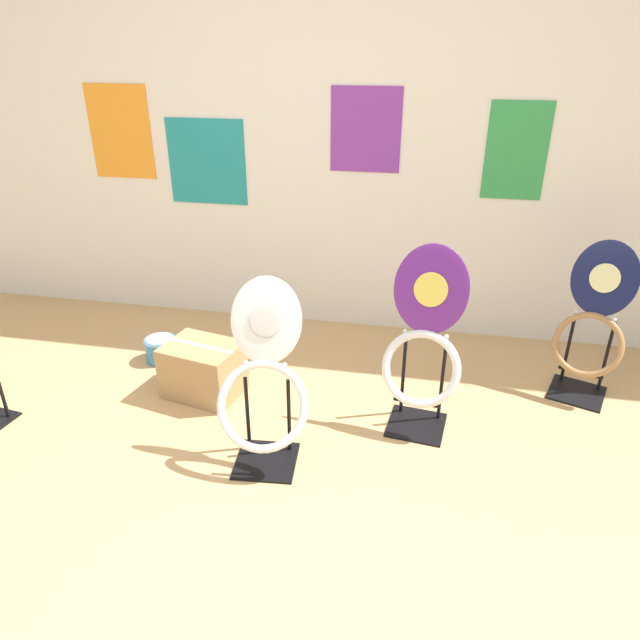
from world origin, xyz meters
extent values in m
plane|color=tan|center=(0.00, 0.00, 0.00)|extent=(14.00, 14.00, 0.00)
cube|color=silver|center=(0.00, 2.23, 1.30)|extent=(8.00, 0.06, 2.60)
cube|color=teal|center=(-0.74, 2.19, 1.06)|extent=(0.51, 0.01, 0.53)
cube|color=purple|center=(0.27, 2.19, 1.29)|extent=(0.42, 0.01, 0.49)
cube|color=#2D8E47|center=(1.14, 2.19, 1.19)|extent=(0.34, 0.01, 0.55)
cube|color=orange|center=(-1.31, 2.19, 1.23)|extent=(0.42, 0.01, 0.58)
cylinder|color=black|center=(-1.38, 0.77, 0.18)|extent=(0.02, 0.02, 0.34)
cube|color=black|center=(0.71, 1.10, 0.01)|extent=(0.31, 0.31, 0.01)
cylinder|color=black|center=(0.62, 1.20, 0.24)|extent=(0.02, 0.02, 0.46)
cylinder|color=black|center=(0.82, 1.18, 0.24)|extent=(0.02, 0.02, 0.46)
cylinder|color=black|center=(0.70, 1.03, 0.19)|extent=(0.22, 0.05, 0.02)
torus|color=silver|center=(0.71, 1.08, 0.35)|extent=(0.40, 0.24, 0.36)
ellipsoid|color=#60237F|center=(0.72, 1.21, 0.71)|extent=(0.37, 0.17, 0.42)
ellipsoid|color=#E5CC4C|center=(0.72, 1.19, 0.72)|extent=(0.16, 0.07, 0.16)
sphere|color=silver|center=(0.62, 1.16, 0.50)|extent=(0.02, 0.02, 0.02)
sphere|color=silver|center=(0.81, 1.14, 0.50)|extent=(0.02, 0.02, 0.02)
cube|color=black|center=(1.57, 1.57, 0.01)|extent=(0.36, 0.36, 0.01)
cylinder|color=black|center=(1.51, 1.69, 0.22)|extent=(0.02, 0.02, 0.42)
cylinder|color=black|center=(1.70, 1.62, 0.22)|extent=(0.02, 0.02, 0.42)
cylinder|color=black|center=(1.55, 1.50, 0.18)|extent=(0.22, 0.09, 0.02)
torus|color=#9E7042|center=(1.57, 1.55, 0.32)|extent=(0.40, 0.31, 0.32)
ellipsoid|color=#141942|center=(1.62, 1.69, 0.65)|extent=(0.36, 0.26, 0.39)
ellipsoid|color=beige|center=(1.61, 1.68, 0.65)|extent=(0.16, 0.10, 0.15)
sphere|color=silver|center=(1.51, 1.66, 0.46)|extent=(0.02, 0.02, 0.02)
sphere|color=silver|center=(1.68, 1.59, 0.46)|extent=(0.02, 0.02, 0.02)
cube|color=black|center=(0.03, 0.69, 0.01)|extent=(0.30, 0.30, 0.01)
cylinder|color=black|center=(-0.07, 0.77, 0.20)|extent=(0.02, 0.02, 0.39)
cylinder|color=black|center=(0.12, 0.79, 0.20)|extent=(0.02, 0.02, 0.39)
cylinder|color=black|center=(0.04, 0.61, 0.17)|extent=(0.22, 0.04, 0.02)
torus|color=silver|center=(0.04, 0.67, 0.33)|extent=(0.43, 0.28, 0.37)
ellipsoid|color=white|center=(0.02, 0.83, 0.67)|extent=(0.33, 0.19, 0.37)
ellipsoid|color=silver|center=(0.02, 0.82, 0.67)|extent=(0.15, 0.07, 0.14)
sphere|color=silver|center=(-0.06, 0.76, 0.49)|extent=(0.02, 0.02, 0.02)
sphere|color=silver|center=(0.12, 0.77, 0.49)|extent=(0.02, 0.02, 0.02)
cylinder|color=teal|center=(-0.85, 1.48, 0.07)|extent=(0.19, 0.19, 0.15)
torus|color=silver|center=(-0.85, 1.48, 0.14)|extent=(0.19, 0.19, 0.01)
cylinder|color=#B2B2B7|center=(-0.85, 1.48, 0.15)|extent=(0.16, 0.16, 0.00)
cube|color=#A37F51|center=(-0.46, 1.19, 0.15)|extent=(0.45, 0.38, 0.30)
cube|color=#B7AD89|center=(-0.46, 1.19, 0.30)|extent=(0.38, 0.12, 0.00)
camera|label=1|loc=(0.68, -1.31, 1.77)|focal=32.00mm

